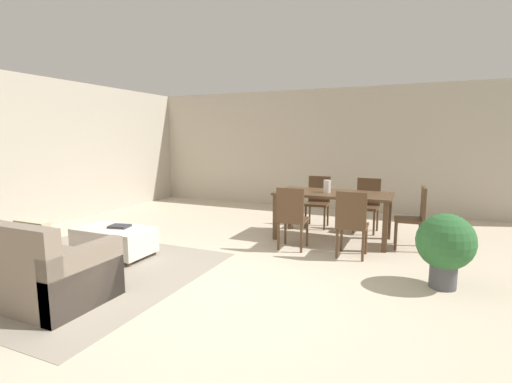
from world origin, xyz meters
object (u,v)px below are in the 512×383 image
(ottoman_table, at_px, (114,240))
(dining_chair_near_left, at_px, (292,215))
(book_on_ottoman, at_px, (120,226))
(couch, at_px, (12,267))
(dining_table, at_px, (333,198))
(dining_chair_near_right, at_px, (352,221))
(dining_chair_far_left, at_px, (318,198))
(dining_chair_head_east, at_px, (415,214))
(dining_chair_far_right, at_px, (367,202))
(potted_plant, at_px, (445,244))
(vase_centerpiece, at_px, (327,186))

(ottoman_table, distance_m, dining_chair_near_left, 2.50)
(dining_chair_near_left, bearing_deg, book_on_ottoman, -149.66)
(couch, distance_m, dining_table, 4.32)
(dining_chair_near_right, bearing_deg, dining_chair_far_left, 118.19)
(dining_chair_head_east, bearing_deg, dining_table, 178.78)
(couch, distance_m, dining_chair_near_left, 3.42)
(dining_chair_head_east, height_order, book_on_ottoman, dining_chair_head_east)
(dining_chair_head_east, relative_size, book_on_ottoman, 3.54)
(dining_chair_far_left, relative_size, dining_chair_far_right, 1.00)
(dining_table, relative_size, dining_chair_near_left, 1.93)
(dining_table, distance_m, dining_chair_near_right, 0.95)
(dining_chair_near_left, relative_size, book_on_ottoman, 3.54)
(ottoman_table, relative_size, dining_chair_far_left, 1.13)
(couch, height_order, ottoman_table, couch)
(potted_plant, bearing_deg, dining_chair_far_right, 116.04)
(dining_chair_far_right, distance_m, book_on_ottoman, 4.05)
(couch, bearing_deg, dining_table, 52.95)
(dining_chair_near_left, bearing_deg, dining_table, 62.39)
(dining_chair_near_left, xyz_separation_m, vase_centerpiece, (0.33, 0.76, 0.34))
(couch, bearing_deg, ottoman_table, 88.24)
(vase_centerpiece, bearing_deg, potted_plant, -41.11)
(dining_chair_far_left, distance_m, book_on_ottoman, 3.48)
(dining_table, distance_m, dining_chair_near_left, 0.92)
(dining_chair_near_right, bearing_deg, couch, -139.33)
(dining_chair_head_east, distance_m, vase_centerpiece, 1.35)
(dining_table, distance_m, dining_chair_far_right, 0.90)
(dining_chair_near_right, bearing_deg, vase_centerpiece, 123.47)
(dining_chair_near_right, height_order, vase_centerpiece, vase_centerpiece)
(dining_chair_head_east, bearing_deg, dining_chair_near_left, -154.53)
(couch, xyz_separation_m, book_on_ottoman, (0.10, 1.42, 0.13))
(potted_plant, bearing_deg, dining_chair_near_left, 161.54)
(dining_chair_far_right, bearing_deg, ottoman_table, -136.47)
(dining_chair_far_left, bearing_deg, ottoman_table, -126.69)
(dining_chair_near_right, xyz_separation_m, dining_chair_head_east, (0.78, 0.81, 0.00))
(dining_table, xyz_separation_m, vase_centerpiece, (-0.09, -0.04, 0.19))
(dining_chair_far_right, height_order, potted_plant, dining_chair_far_right)
(dining_chair_near_left, relative_size, vase_centerpiece, 4.62)
(dining_chair_near_right, height_order, dining_chair_far_left, same)
(couch, distance_m, dining_chair_head_east, 5.12)
(dining_table, bearing_deg, dining_chair_far_right, 60.50)
(dining_chair_near_left, height_order, vase_centerpiece, vase_centerpiece)
(book_on_ottoman, bearing_deg, dining_chair_head_east, 28.24)
(ottoman_table, relative_size, dining_chair_far_right, 1.13)
(couch, height_order, dining_chair_far_right, dining_chair_far_right)
(dining_chair_head_east, bearing_deg, couch, -138.15)
(dining_chair_far_right, bearing_deg, dining_chair_head_east, -45.80)
(dining_chair_near_left, relative_size, dining_chair_head_east, 1.00)
(dining_chair_far_right, bearing_deg, couch, -125.76)
(dining_chair_near_left, bearing_deg, dining_chair_head_east, 25.47)
(couch, height_order, dining_chair_head_east, dining_chair_head_east)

